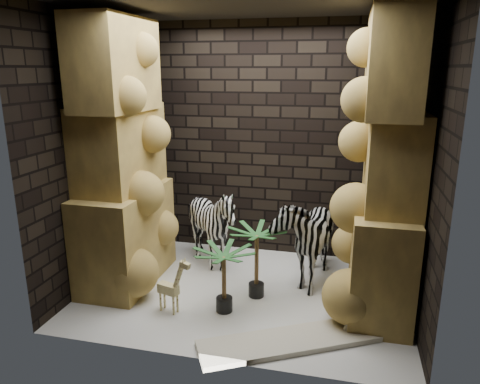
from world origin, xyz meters
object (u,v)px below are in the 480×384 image
(zebra_right, at_px, (305,228))
(palm_back, at_px, (224,280))
(surfboard, at_px, (289,341))
(zebra_left, at_px, (213,230))
(giraffe_toy, at_px, (168,283))
(palm_front, at_px, (257,262))

(zebra_right, relative_size, palm_back, 1.81)
(palm_back, xyz_separation_m, surfboard, (0.73, -0.41, -0.32))
(zebra_left, xyz_separation_m, surfboard, (1.15, -1.42, -0.46))
(giraffe_toy, xyz_separation_m, surfboard, (1.28, -0.27, -0.30))
(zebra_right, distance_m, palm_back, 1.22)
(zebra_left, xyz_separation_m, giraffe_toy, (-0.12, -1.15, -0.16))
(giraffe_toy, height_order, surfboard, giraffe_toy)
(giraffe_toy, relative_size, palm_front, 0.80)
(zebra_right, height_order, palm_back, zebra_right)
(palm_back, bearing_deg, palm_front, 56.31)
(giraffe_toy, height_order, palm_back, palm_back)
(giraffe_toy, height_order, palm_front, palm_front)
(zebra_right, xyz_separation_m, palm_back, (-0.72, -0.95, -0.28))
(palm_front, bearing_deg, giraffe_toy, -146.88)
(palm_front, relative_size, palm_back, 1.15)
(zebra_left, relative_size, giraffe_toy, 1.66)
(zebra_left, xyz_separation_m, palm_front, (0.68, -0.62, -0.09))
(giraffe_toy, bearing_deg, surfboard, 4.05)
(zebra_right, xyz_separation_m, palm_front, (-0.46, -0.56, -0.23))
(palm_back, bearing_deg, surfboard, -29.57)
(zebra_right, height_order, surfboard, zebra_right)
(zebra_right, distance_m, palm_front, 0.76)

